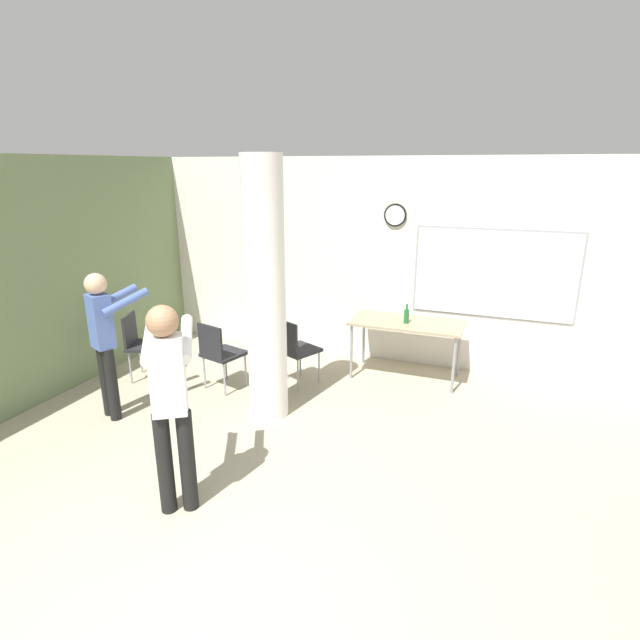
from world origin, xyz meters
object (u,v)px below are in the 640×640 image
(chair_by_left_wall, at_px, (141,341))
(folding_table, at_px, (407,326))
(bottle_on_table, at_px, (406,316))
(person_playing_front, at_px, (170,394))
(person_watching_back, at_px, (105,335))
(chair_near_pillar, at_px, (219,351))
(chair_table_left, at_px, (295,347))

(chair_by_left_wall, bearing_deg, folding_table, 21.53)
(bottle_on_table, xyz_separation_m, chair_by_left_wall, (-3.18, -1.19, -0.35))
(person_playing_front, relative_size, person_watching_back, 1.06)
(folding_table, relative_size, bottle_on_table, 5.63)
(bottle_on_table, bearing_deg, chair_near_pillar, -151.23)
(chair_by_left_wall, distance_m, person_playing_front, 2.89)
(bottle_on_table, distance_m, chair_near_pillar, 2.37)
(folding_table, bearing_deg, person_playing_front, -109.74)
(chair_by_left_wall, relative_size, person_watching_back, 0.53)
(chair_table_left, relative_size, person_watching_back, 0.53)
(chair_near_pillar, xyz_separation_m, chair_table_left, (0.80, 0.46, 0.00))
(bottle_on_table, relative_size, person_watching_back, 0.15)
(bottle_on_table, xyz_separation_m, chair_near_pillar, (-2.06, -1.13, -0.35))
(folding_table, bearing_deg, chair_by_left_wall, -158.47)
(chair_table_left, bearing_deg, chair_near_pillar, -149.84)
(folding_table, relative_size, chair_by_left_wall, 1.63)
(chair_near_pillar, relative_size, person_playing_front, 0.50)
(chair_near_pillar, relative_size, chair_by_left_wall, 1.00)
(chair_table_left, bearing_deg, bottle_on_table, 27.88)
(folding_table, distance_m, chair_by_left_wall, 3.43)
(chair_by_left_wall, bearing_deg, chair_near_pillar, 3.15)
(person_watching_back, bearing_deg, person_playing_front, -32.61)
(chair_table_left, xyz_separation_m, person_playing_front, (0.09, -2.53, 0.50))
(folding_table, bearing_deg, person_watching_back, -141.56)
(chair_table_left, bearing_deg, folding_table, 30.16)
(person_playing_front, bearing_deg, bottle_on_table, 69.87)
(folding_table, xyz_separation_m, chair_table_left, (-1.26, -0.73, -0.20))
(person_watching_back, bearing_deg, bottle_on_table, 37.60)
(folding_table, distance_m, chair_near_pillar, 2.38)
(folding_table, bearing_deg, chair_near_pillar, -149.84)
(folding_table, distance_m, person_playing_front, 3.48)
(chair_table_left, distance_m, chair_by_left_wall, 2.00)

